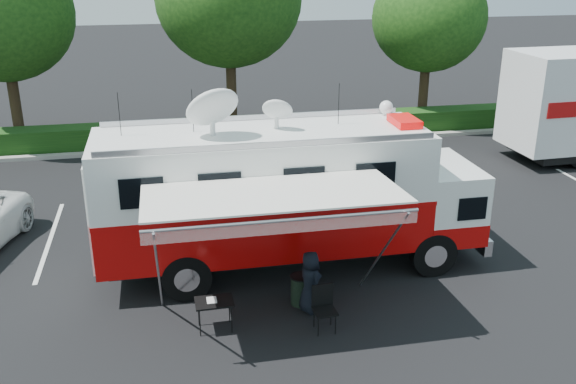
% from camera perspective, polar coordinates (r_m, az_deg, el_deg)
% --- Properties ---
extents(ground_plane, '(120.00, 120.00, 0.00)m').
position_cam_1_polar(ground_plane, '(17.06, 0.34, -6.57)').
color(ground_plane, black).
rests_on(ground_plane, ground).
extents(back_border, '(60.00, 6.14, 8.87)m').
position_cam_1_polar(back_border, '(28.19, -2.82, 15.01)').
color(back_border, '#9E998E').
rests_on(back_border, ground_plane).
extents(stall_lines, '(24.12, 5.50, 0.01)m').
position_cam_1_polar(stall_lines, '(19.64, -2.88, -2.73)').
color(stall_lines, silver).
rests_on(stall_lines, ground_plane).
extents(command_truck, '(9.82, 2.70, 4.72)m').
position_cam_1_polar(command_truck, '(16.21, 0.06, -0.25)').
color(command_truck, black).
rests_on(command_truck, ground_plane).
extents(awning, '(5.36, 2.76, 3.23)m').
position_cam_1_polar(awning, '(13.12, -1.27, -0.68)').
color(awning, silver).
rests_on(awning, ground_plane).
extents(person, '(0.68, 0.84, 1.49)m').
position_cam_1_polar(person, '(15.10, 1.95, -10.49)').
color(person, black).
rests_on(person, ground_plane).
extents(folding_table, '(0.84, 0.60, 0.71)m').
position_cam_1_polar(folding_table, '(14.19, -6.57, -9.76)').
color(folding_table, black).
rests_on(folding_table, ground_plane).
extents(folding_chair, '(0.51, 0.54, 1.02)m').
position_cam_1_polar(folding_chair, '(14.20, 3.19, -9.87)').
color(folding_chair, black).
rests_on(folding_chair, ground_plane).
extents(trash_bin, '(0.49, 0.49, 0.73)m').
position_cam_1_polar(trash_bin, '(15.19, 1.11, -8.67)').
color(trash_bin, black).
rests_on(trash_bin, ground_plane).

